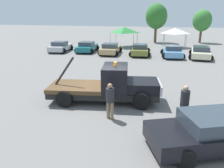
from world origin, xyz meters
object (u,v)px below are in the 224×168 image
Objects in this scene: person_at_hood at (110,99)px; tree_left at (156,16)px; person_near_truck at (185,102)px; parked_car_cream at (201,52)px; parked_car_skyblue at (172,51)px; canopy_tent_green at (124,30)px; parked_car_olive at (140,50)px; parked_car_tan at (110,49)px; parked_car_teal at (87,47)px; tow_truck at (110,86)px; canopy_tent_white at (175,31)px; traffic_cone at (135,84)px; parked_car_silver at (60,47)px; foreground_car at (219,131)px; tree_center at (202,21)px.

tree_left is (-0.43, 30.57, 3.37)m from person_at_hood.
parked_car_cream is (2.42, 16.71, -0.37)m from person_near_truck.
person_near_truck is at bearing 114.42° from person_at_hood.
canopy_tent_green is at bearing 40.40° from parked_car_skyblue.
parked_car_tan is at bearing 88.33° from parked_car_olive.
parked_car_tan is 0.96× the size of parked_car_olive.
canopy_tent_green is at bearing 61.73° from parked_car_cream.
tree_left is at bearing -37.32° from parked_car_teal.
person_at_hood is (0.60, -2.08, 0.10)m from tow_truck.
tree_left is at bearing -163.30° from person_at_hood.
canopy_tent_white is 20.54m from traffic_cone.
canopy_tent_green is 6.38× the size of traffic_cone.
canopy_tent_green is (-3.37, 6.47, 1.86)m from parked_car_olive.
parked_car_silver and parked_car_cream have the same top height.
foreground_car is 1.19× the size of parked_car_teal.
person_near_truck is (3.88, -1.59, 0.12)m from tow_truck.
traffic_cone is at bearing -179.50° from parked_car_olive.
parked_car_cream is at bearing -98.59° from parked_car_teal.
person_near_truck is 16.88m from parked_car_cream.
person_near_truck reaches higher than parked_car_olive.
parked_car_skyblue is 3.07m from parked_car_cream.
tow_truck reaches higher than person_at_hood.
traffic_cone is at bearing -152.55° from parked_car_teal.
tree_left reaches higher than parked_car_tan.
canopy_tent_green is at bearing 21.10° from parked_car_olive.
parked_car_tan is (6.88, -0.13, 0.00)m from parked_car_silver.
tree_left is at bearing 6.37° from parked_car_skyblue.
canopy_tent_green reaches higher than foreground_car.
tree_center is (4.28, 6.90, 1.30)m from canopy_tent_white.
parked_car_tan is 3.65m from parked_car_olive.
parked_car_skyblue is at bearing 178.05° from person_near_truck.
parked_car_silver is 3.55m from parked_car_teal.
tow_truck is 15.41m from parked_car_tan.
traffic_cone is (12.01, -12.14, -0.39)m from parked_car_silver.
tow_truck is at bearing -98.46° from canopy_tent_white.
traffic_cone is (1.50, -12.31, -0.39)m from parked_car_olive.
tow_truck is 1.43× the size of parked_car_silver.
tree_center is (7.72, 30.00, 2.81)m from tow_truck.
canopy_tent_green reaches higher than person_near_truck.
tow_truck is 23.41m from canopy_tent_white.
canopy_tent_white is at bearing 176.84° from person_near_truck.
parked_car_silver is at bearing 83.34° from parked_car_skyblue.
canopy_tent_white is at bearing -170.53° from person_at_hood.
tow_truck is at bearing 175.55° from parked_car_olive.
parked_car_teal is 1.04× the size of parked_car_skyblue.
traffic_cone is (5.14, -12.00, -0.39)m from parked_car_tan.
tree_left is at bearing 78.92° from tow_truck.
parked_car_tan is 1.41× the size of canopy_tent_white.
canopy_tent_green reaches higher than person_at_hood.
parked_car_tan is 7.40m from parked_car_skyblue.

